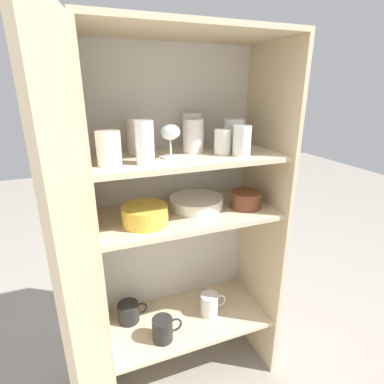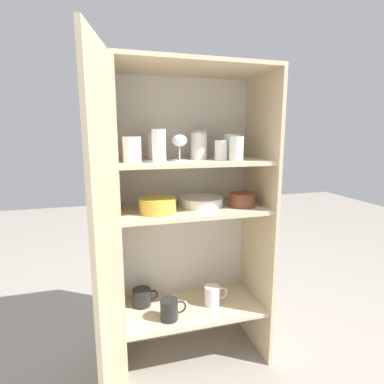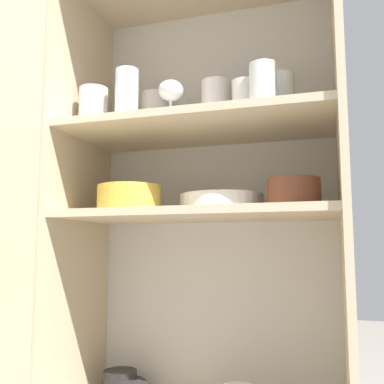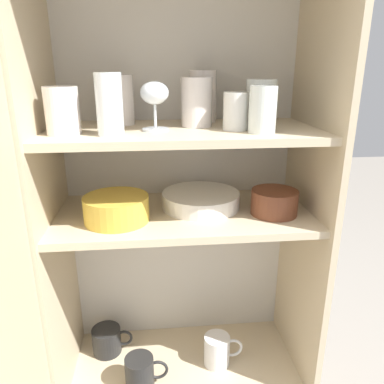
# 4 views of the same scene
# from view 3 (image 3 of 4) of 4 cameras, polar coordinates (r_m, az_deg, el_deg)

# --- Properties ---
(cupboard_back_panel) EXTENTS (0.74, 0.02, 1.46)m
(cupboard_back_panel) POSITION_cam_3_polar(r_m,az_deg,el_deg) (1.35, 3.13, -6.72)
(cupboard_back_panel) COLOR silver
(cupboard_back_panel) RESTS_ON ground_plane
(cupboard_side_left) EXTENTS (0.02, 0.38, 1.46)m
(cupboard_side_left) POSITION_cam_3_polar(r_m,az_deg,el_deg) (1.32, -14.30, -6.50)
(cupboard_side_left) COLOR #CCB793
(cupboard_side_left) RESTS_ON ground_plane
(cupboard_side_right) EXTENTS (0.02, 0.38, 1.46)m
(cupboard_side_right) POSITION_cam_3_polar(r_m,az_deg,el_deg) (1.13, 18.95, -6.24)
(cupboard_side_right) COLOR #CCB793
(cupboard_side_right) RESTS_ON ground_plane
(shelf_board_middle) EXTENTS (0.70, 0.34, 0.02)m
(shelf_board_middle) POSITION_cam_3_polar(r_m,az_deg,el_deg) (1.18, 0.98, -2.94)
(shelf_board_middle) COLOR beige
(shelf_board_upper) EXTENTS (0.70, 0.34, 0.02)m
(shelf_board_upper) POSITION_cam_3_polar(r_m,az_deg,el_deg) (1.22, 0.96, 8.11)
(shelf_board_upper) COLOR beige
(tumbler_glass_0) EXTENTS (0.06, 0.06, 0.14)m
(tumbler_glass_0) POSITION_cam_3_polar(r_m,az_deg,el_deg) (1.23, -8.30, 12.03)
(tumbler_glass_0) COLOR white
(tumbler_glass_0) RESTS_ON shelf_board_upper
(tumbler_glass_1) EXTENTS (0.08, 0.08, 0.12)m
(tumbler_glass_1) POSITION_cam_3_polar(r_m,az_deg,el_deg) (1.23, 11.01, 11.64)
(tumbler_glass_1) COLOR white
(tumbler_glass_1) RESTS_ON shelf_board_upper
(tumbler_glass_2) EXTENTS (0.08, 0.08, 0.13)m
(tumbler_glass_2) POSITION_cam_3_polar(r_m,az_deg,el_deg) (1.37, -4.87, 9.71)
(tumbler_glass_2) COLOR silver
(tumbler_glass_2) RESTS_ON shelf_board_upper
(tumbler_glass_3) EXTENTS (0.08, 0.08, 0.13)m
(tumbler_glass_3) POSITION_cam_3_polar(r_m,az_deg,el_deg) (1.26, 3.07, 11.11)
(tumbler_glass_3) COLOR silver
(tumbler_glass_3) RESTS_ON shelf_board_upper
(tumbler_glass_4) EXTENTS (0.08, 0.08, 0.14)m
(tumbler_glass_4) POSITION_cam_3_polar(r_m,az_deg,el_deg) (1.34, 5.08, 10.46)
(tumbler_glass_4) COLOR silver
(tumbler_glass_4) RESTS_ON shelf_board_upper
(tumbler_glass_5) EXTENTS (0.06, 0.06, 0.09)m
(tumbler_glass_5) POSITION_cam_3_polar(r_m,az_deg,el_deg) (1.18, 6.72, 11.67)
(tumbler_glass_5) COLOR white
(tumbler_glass_5) RESTS_ON shelf_board_upper
(tumbler_glass_6) EXTENTS (0.08, 0.08, 0.11)m
(tumbler_glass_6) POSITION_cam_3_polar(r_m,az_deg,el_deg) (1.30, -12.41, 10.38)
(tumbler_glass_6) COLOR silver
(tumbler_glass_6) RESTS_ON shelf_board_upper
(tumbler_glass_7) EXTENTS (0.07, 0.07, 0.11)m
(tumbler_glass_7) POSITION_cam_3_polar(r_m,az_deg,el_deg) (1.12, 9.01, 13.11)
(tumbler_glass_7) COLOR white
(tumbler_glass_7) RESTS_ON shelf_board_upper
(wine_glass_0) EXTENTS (0.07, 0.07, 0.12)m
(wine_glass_0) POSITION_cam_3_polar(r_m,az_deg,el_deg) (1.24, -2.72, 12.39)
(wine_glass_0) COLOR white
(wine_glass_0) RESTS_ON shelf_board_upper
(plate_stack_white) EXTENTS (0.22, 0.22, 0.04)m
(plate_stack_white) POSITION_cam_3_polar(r_m,az_deg,el_deg) (1.20, 3.78, -1.44)
(plate_stack_white) COLOR white
(plate_stack_white) RESTS_ON shelf_board_middle
(mixing_bowl_large) EXTENTS (0.17, 0.17, 0.07)m
(mixing_bowl_large) POSITION_cam_3_polar(r_m,az_deg,el_deg) (1.21, -7.94, -0.71)
(mixing_bowl_large) COLOR gold
(mixing_bowl_large) RESTS_ON shelf_board_middle
(serving_bowl_small) EXTENTS (0.13, 0.13, 0.07)m
(serving_bowl_small) POSITION_cam_3_polar(r_m,az_deg,el_deg) (1.10, 12.79, 0.03)
(serving_bowl_small) COLOR brown
(serving_bowl_small) RESTS_ON shelf_board_middle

